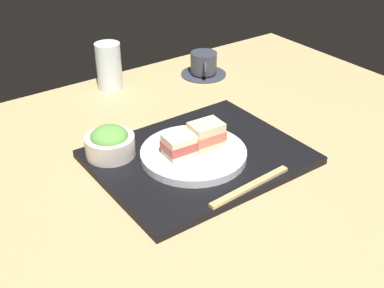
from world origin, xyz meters
The scene contains 9 objects.
ground_plane centered at (0.00, 0.00, -1.50)cm, with size 140.00×100.00×3.00cm, color tan.
serving_tray centered at (-0.26, -1.83, 0.85)cm, with size 41.85×33.25×1.70cm, color black.
sandwich_plate centered at (-1.68, -2.30, 2.53)cm, with size 21.94×21.94×1.65cm, color silver.
sandwich_near centered at (-4.62, -1.98, 5.57)cm, with size 7.23×5.46×4.43cm.
sandwich_far centered at (1.25, -2.62, 6.14)cm, with size 7.24×5.52×5.56cm.
salad_bowl centered at (-15.03, 8.65, 4.63)cm, with size 10.31×10.31×6.44cm.
chopsticks_pair centered at (0.68, -17.20, 2.05)cm, with size 19.62×2.55×0.70cm.
coffee_cup centered at (28.17, 34.09, 2.96)cm, with size 13.04×13.04×6.73cm.
drinking_glass centered at (2.29, 41.97, 6.28)cm, with size 6.78×6.78×12.57cm, color silver.
Camera 1 is at (-52.63, -72.73, 57.19)cm, focal length 46.70 mm.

